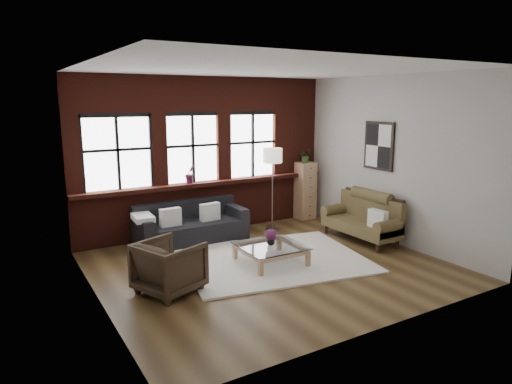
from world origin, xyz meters
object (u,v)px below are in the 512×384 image
armchair (169,267)px  vase (271,241)px  drawer_chest (305,190)px  coffee_table (271,255)px  vintage_settee (361,218)px  dark_sofa (191,223)px  floor_lamp (272,186)px

armchair → vase: bearing=-104.9°
drawer_chest → vase: bearing=-136.9°
coffee_table → drawer_chest: size_ratio=0.77×
vintage_settee → drawer_chest: size_ratio=1.28×
dark_sofa → vintage_settee: size_ratio=1.26×
vintage_settee → coffee_table: bearing=-174.8°
drawer_chest → floor_lamp: size_ratio=0.70×
dark_sofa → vase: (0.67, -1.84, 0.02)m
vase → drawer_chest: 3.17m
coffee_table → drawer_chest: drawer_chest is taller
coffee_table → floor_lamp: (1.17, 1.78, 0.78)m
dark_sofa → drawer_chest: (2.98, 0.33, 0.28)m
coffee_table → drawer_chest: (2.31, 2.16, 0.50)m
armchair → floor_lamp: floor_lamp is taller
drawer_chest → floor_lamp: 1.23m
coffee_table → vase: 0.24m
dark_sofa → vintage_settee: vintage_settee is taller
vase → floor_lamp: bearing=56.6°
vase → floor_lamp: floor_lamp is taller
coffee_table → vase: bearing=180.0°
coffee_table → dark_sofa: bearing=110.0°
dark_sofa → vintage_settee: (2.90, -1.63, 0.07)m
armchair → drawer_chest: 4.82m
floor_lamp → dark_sofa: bearing=178.3°
dark_sofa → armchair: 2.38m
dark_sofa → coffee_table: dark_sofa is taller
dark_sofa → vase: dark_sofa is taller
drawer_chest → vintage_settee: bearing=-92.4°
vase → dark_sofa: bearing=110.0°
dark_sofa → floor_lamp: floor_lamp is taller
dark_sofa → coffee_table: (0.67, -1.84, -0.22)m
vase → drawer_chest: size_ratio=0.11×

